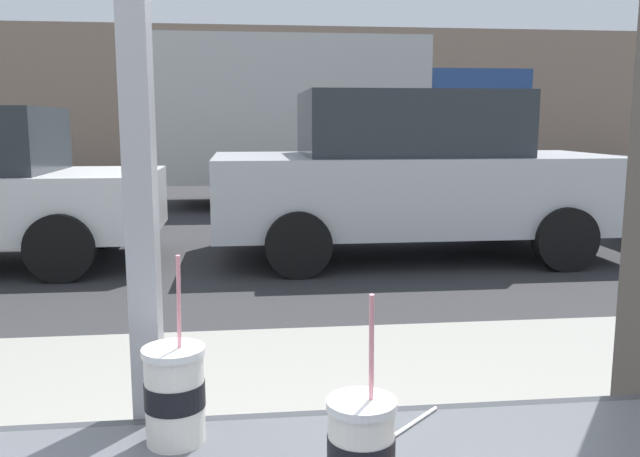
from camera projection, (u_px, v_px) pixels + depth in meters
ground_plane at (231, 230)px, 9.16m from camera, size 60.00×60.00×0.00m
sidewalk_strip at (206, 448)px, 2.87m from camera, size 16.00×2.80×0.16m
building_facade_far at (236, 99)px, 20.97m from camera, size 28.00×1.20×4.38m
soda_cup_left at (175, 393)px, 1.10m from camera, size 0.10×0.10×0.32m
soda_cup_right at (361, 447)px, 0.94m from camera, size 0.10×0.10×0.30m
loose_straw at (409, 426)px, 1.16m from camera, size 0.14×0.14×0.01m
parked_car_silver at (410, 174)px, 7.28m from camera, size 4.30×2.07×1.79m
box_truck at (332, 116)px, 11.88m from camera, size 6.24×2.44×2.87m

